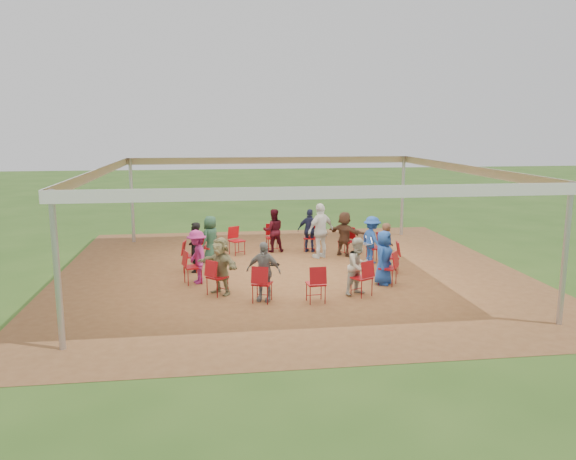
{
  "coord_description": "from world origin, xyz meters",
  "views": [
    {
      "loc": [
        -2.17,
        -15.37,
        4.09
      ],
      "look_at": [
        -0.03,
        0.3,
        1.17
      ],
      "focal_mm": 35.0,
      "sensor_mm": 36.0,
      "label": 1
    }
  ],
  "objects": [
    {
      "name": "person_seated_11",
      "position": [
        2.69,
        -0.42,
        0.72
      ],
      "size": [
        0.42,
        0.57,
        1.43
      ],
      "primitive_type": "imported",
      "rotation": [
        0.0,
        0.0,
        1.42
      ],
      "color": "brown",
      "rests_on": "ground"
    },
    {
      "name": "chair_12",
      "position": [
        2.34,
        -1.61,
        0.45
      ],
      "size": [
        0.6,
        0.6,
        0.9
      ],
      "primitive_type": null,
      "rotation": [
        0.0,
        0.0,
        0.97
      ],
      "color": "#A20C12",
      "rests_on": "ground"
    },
    {
      "name": "person_seated_6",
      "position": [
        -2.6,
        -0.79,
        0.72
      ],
      "size": [
        0.71,
        1.02,
        1.43
      ],
      "primitive_type": "imported",
      "rotation": [
        0.0,
        0.0,
        -1.28
      ],
      "color": "#98236A",
      "rests_on": "ground"
    },
    {
      "name": "ground",
      "position": [
        0.0,
        0.0,
        0.0
      ],
      "size": [
        80.0,
        80.0,
        0.0
      ],
      "primitive_type": "plane",
      "color": "#2F5119",
      "rests_on": "ground"
    },
    {
      "name": "chair_2",
      "position": [
        1.05,
        2.64,
        0.45
      ],
      "size": [
        0.55,
        0.56,
        0.9
      ],
      "primitive_type": null,
      "rotation": [
        0.0,
        0.0,
        2.76
      ],
      "color": "#A20C12",
      "rests_on": "ground"
    },
    {
      "name": "chair_6",
      "position": [
        -2.81,
        0.44,
        0.45
      ],
      "size": [
        0.5,
        0.48,
        0.9
      ],
      "primitive_type": null,
      "rotation": [
        0.0,
        0.0,
        -1.72
      ],
      "color": "#A20C12",
      "rests_on": "ground"
    },
    {
      "name": "person_seated_8",
      "position": [
        -1.0,
        -2.53,
        0.72
      ],
      "size": [
        0.94,
        0.71,
        1.43
      ],
      "primitive_type": "imported",
      "rotation": [
        0.0,
        0.0,
        -0.38
      ],
      "color": "slate",
      "rests_on": "ground"
    },
    {
      "name": "person_seated_9",
      "position": [
        1.35,
        -2.36,
        0.72
      ],
      "size": [
        0.8,
        0.69,
        1.43
      ],
      "primitive_type": "imported",
      "rotation": [
        0.0,
        0.0,
        0.52
      ],
      "color": "beige",
      "rests_on": "ground"
    },
    {
      "name": "chair_3",
      "position": [
        -0.2,
        2.83,
        0.45
      ],
      "size": [
        0.45,
        0.47,
        0.9
      ],
      "primitive_type": null,
      "rotation": [
        0.0,
        0.0,
        -3.07
      ],
      "color": "#A20C12",
      "rests_on": "ground"
    },
    {
      "name": "chair_1",
      "position": [
        2.09,
        1.92,
        0.45
      ],
      "size": [
        0.61,
        0.61,
        0.9
      ],
      "primitive_type": null,
      "rotation": [
        0.0,
        0.0,
        2.31
      ],
      "color": "#A20C12",
      "rests_on": "ground"
    },
    {
      "name": "chair_9",
      "position": [
        -1.05,
        -2.64,
        0.45
      ],
      "size": [
        0.55,
        0.56,
        0.9
      ],
      "primitive_type": null,
      "rotation": [
        0.0,
        0.0,
        -0.38
      ],
      "color": "#A20C12",
      "rests_on": "ground"
    },
    {
      "name": "person_seated_3",
      "position": [
        -0.19,
        2.71,
        0.72
      ],
      "size": [
        0.72,
        0.45,
        1.43
      ],
      "primitive_type": "imported",
      "rotation": [
        0.0,
        0.0,
        -3.07
      ],
      "color": "#380912",
      "rests_on": "ground"
    },
    {
      "name": "person_seated_1",
      "position": [
        2.0,
        1.84,
        0.72
      ],
      "size": [
        1.26,
        1.31,
        1.43
      ],
      "primitive_type": "imported",
      "rotation": [
        0.0,
        0.0,
        2.31
      ],
      "color": "brown",
      "rests_on": "ground"
    },
    {
      "name": "person_seated_7",
      "position": [
        -2.0,
        -1.84,
        0.72
      ],
      "size": [
        1.26,
        1.31,
        1.43
      ],
      "primitive_type": "imported",
      "rotation": [
        0.0,
        0.0,
        -0.83
      ],
      "color": "#8C8459",
      "rests_on": "ground"
    },
    {
      "name": "dirt_patch",
      "position": [
        0.0,
        0.0,
        0.01
      ],
      "size": [
        13.0,
        13.0,
        0.0
      ],
      "primitive_type": "plane",
      "color": "brown",
      "rests_on": "ground"
    },
    {
      "name": "person_seated_2",
      "position": [
        1.0,
        2.53,
        0.72
      ],
      "size": [
        0.94,
        0.71,
        1.43
      ],
      "primitive_type": "imported",
      "rotation": [
        0.0,
        0.0,
        2.76
      ],
      "color": "#1A1D3A",
      "rests_on": "ground"
    },
    {
      "name": "person_seated_10",
      "position": [
        2.24,
        -1.54,
        0.72
      ],
      "size": [
        0.72,
        0.8,
        1.43
      ],
      "primitive_type": "imported",
      "rotation": [
        0.0,
        0.0,
        0.97
      ],
      "color": "#1E479F",
      "rests_on": "ground"
    },
    {
      "name": "person_seated_5",
      "position": [
        -2.69,
        0.42,
        0.72
      ],
      "size": [
        0.42,
        0.57,
        1.43
      ],
      "primitive_type": "imported",
      "rotation": [
        0.0,
        0.0,
        -1.72
      ],
      "color": "black",
      "rests_on": "ground"
    },
    {
      "name": "chair_0",
      "position": [
        2.72,
        0.83,
        0.45
      ],
      "size": [
        0.54,
        0.53,
        0.9
      ],
      "primitive_type": null,
      "rotation": [
        0.0,
        0.0,
        1.87
      ],
      "color": "#A20C12",
      "rests_on": "ground"
    },
    {
      "name": "chair_7",
      "position": [
        -2.72,
        -0.83,
        0.45
      ],
      "size": [
        0.54,
        0.53,
        0.9
      ],
      "primitive_type": null,
      "rotation": [
        0.0,
        0.0,
        -1.28
      ],
      "color": "#A20C12",
      "rests_on": "ground"
    },
    {
      "name": "standing_person",
      "position": [
        1.19,
        1.66,
        0.87
      ],
      "size": [
        1.14,
        0.97,
        1.73
      ],
      "primitive_type": "imported",
      "rotation": [
        0.0,
        0.0,
        3.69
      ],
      "color": "white",
      "rests_on": "ground"
    },
    {
      "name": "person_seated_0",
      "position": [
        2.6,
        0.79,
        0.72
      ],
      "size": [
        0.71,
        1.02,
        1.43
      ],
      "primitive_type": "imported",
      "rotation": [
        0.0,
        0.0,
        1.87
      ],
      "color": "#1E479F",
      "rests_on": "ground"
    },
    {
      "name": "cable_coil",
      "position": [
        -0.37,
        0.89,
        0.02
      ],
      "size": [
        0.37,
        0.37,
        0.03
      ],
      "rotation": [
        0.0,
        0.0,
        0.1
      ],
      "color": "black",
      "rests_on": "ground"
    },
    {
      "name": "chair_10",
      "position": [
        0.2,
        -2.83,
        0.45
      ],
      "size": [
        0.45,
        0.47,
        0.9
      ],
      "primitive_type": null,
      "rotation": [
        0.0,
        0.0,
        0.07
      ],
      "color": "#A20C12",
      "rests_on": "ground"
    },
    {
      "name": "tent",
      "position": [
        0.0,
        0.0,
        2.37
      ],
      "size": [
        10.33,
        10.33,
        3.0
      ],
      "color": "#B2B2B7",
      "rests_on": "ground"
    },
    {
      "name": "laptop",
      "position": [
        2.45,
        0.75,
        0.68
      ],
      "size": [
        0.36,
        0.41,
        0.24
      ],
      "rotation": [
        0.0,
        0.0,
        1.87
      ],
      "color": "#B7B7BC",
      "rests_on": "ground"
    },
    {
      "name": "chair_5",
      "position": [
        -2.34,
        1.61,
        0.45
      ],
      "size": [
        0.6,
        0.6,
        0.9
      ],
      "primitive_type": null,
      "rotation": [
        0.0,
        0.0,
        -2.17
      ],
      "color": "#A20C12",
      "rests_on": "ground"
    },
    {
      "name": "chair_8",
      "position": [
        -2.09,
        -1.92,
        0.45
      ],
      "size": [
        0.61,
        0.61,
        0.9
      ],
      "primitive_type": null,
      "rotation": [
        0.0,
        0.0,
        -0.83
      ],
      "color": "#A20C12",
      "rests_on": "ground"
    },
    {
      "name": "chair_4",
      "position": [
        -1.41,
        2.47,
        0.45
      ],
      "size": [
        0.58,
        0.59,
        0.9
      ],
      "primitive_type": null,
      "rotation": [
        0.0,
        0.0,
        -2.62
      ],
      "color": "#A20C12",
      "rests_on": "ground"
    },
    {
      "name": "chair_11",
      "position": [
        1.41,
        -2.47,
        0.45
      ],
      "size": [
        0.58,
        0.59,
        0.9
      ],
      "primitive_type": null,
      "rotation": [
        0.0,
        0.0,
        0.52
      ],
      "color": "#A20C12",
      "rests_on": "ground"
    },
    {
      "name": "person_seated_4",
      "position": [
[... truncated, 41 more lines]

